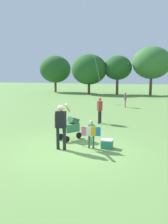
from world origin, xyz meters
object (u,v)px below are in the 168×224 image
person_adult_flyer (61,123)px  cooler_box (107,144)px  person_red_shirt (125,99)px  person_couple_left (100,108)px  child_with_butterfly_kite (91,132)px  stroller (71,126)px

person_adult_flyer → cooler_box: (1.65, 0.68, -0.87)m
person_red_shirt → person_adult_flyer: bearing=-93.3°
person_adult_flyer → person_red_shirt: person_adult_flyer is taller
person_adult_flyer → person_couple_left: bearing=87.3°
cooler_box → person_red_shirt: bearing=94.4°
child_with_butterfly_kite → cooler_box: child_with_butterfly_kite is taller
stroller → person_red_shirt: (0.84, 11.14, 0.14)m
person_couple_left → cooler_box: (1.41, -4.56, -0.73)m
person_adult_flyer → stroller: 1.48m
person_adult_flyer → person_red_shirt: (0.73, 12.54, -0.30)m
person_red_shirt → child_with_butterfly_kite: bearing=-88.4°
stroller → person_red_shirt: size_ratio=0.82×
person_red_shirt → person_couple_left: (-0.49, -7.30, 0.15)m
cooler_box → person_couple_left: bearing=107.2°
child_with_butterfly_kite → person_adult_flyer: 1.22m
person_red_shirt → person_couple_left: person_couple_left is taller
person_adult_flyer → cooler_box: person_adult_flyer is taller
stroller → cooler_box: 1.95m
stroller → cooler_box: (1.76, -0.72, -0.43)m
stroller → cooler_box: stroller is taller
child_with_butterfly_kite → stroller: bearing=141.1°
child_with_butterfly_kite → cooler_box: bearing=21.1°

